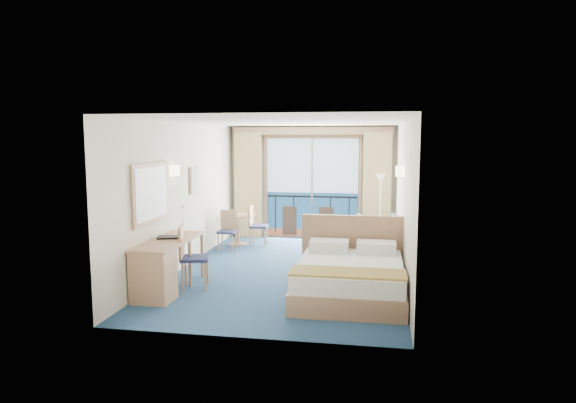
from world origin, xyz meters
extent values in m
plane|color=navy|center=(0.00, 0.00, 0.00)|extent=(6.50, 6.50, 0.00)
cube|color=beige|center=(0.00, 3.26, 1.35)|extent=(4.00, 0.02, 2.70)
cube|color=beige|center=(0.00, -3.26, 1.35)|extent=(4.00, 0.02, 2.70)
cube|color=beige|center=(-2.01, 0.00, 1.35)|extent=(0.02, 6.50, 2.70)
cube|color=beige|center=(2.01, 0.00, 1.35)|extent=(0.02, 6.50, 2.70)
cube|color=white|center=(0.00, 0.00, 2.71)|extent=(4.00, 6.50, 0.02)
cube|color=navy|center=(0.00, 3.22, 0.56)|extent=(2.20, 0.02, 1.08)
cube|color=#A7BDDB|center=(0.00, 3.22, 1.76)|extent=(2.20, 0.02, 1.32)
cube|color=brown|center=(0.00, 3.22, 0.10)|extent=(2.20, 0.02, 0.20)
cube|color=black|center=(0.00, 3.22, 1.00)|extent=(2.20, 0.02, 0.04)
cube|color=tan|center=(0.00, 3.21, 2.46)|extent=(2.36, 0.03, 0.12)
cube|color=tan|center=(-1.15, 3.21, 1.20)|extent=(0.06, 0.03, 2.40)
cube|color=tan|center=(1.15, 3.21, 1.20)|extent=(0.06, 0.03, 2.40)
cube|color=silver|center=(0.00, 3.21, 1.20)|extent=(0.05, 0.02, 2.40)
cube|color=#39251A|center=(0.35, 3.21, 0.40)|extent=(0.35, 0.02, 0.70)
cube|color=#39251A|center=(-0.55, 3.21, 0.40)|extent=(0.35, 0.02, 0.70)
cube|color=#39251A|center=(-0.05, 3.21, 0.30)|extent=(0.30, 0.02, 0.45)
cube|color=black|center=(-0.90, 3.22, 0.55)|extent=(0.02, 0.01, 0.90)
cube|color=black|center=(-0.45, 3.22, 0.55)|extent=(0.03, 0.01, 0.90)
cube|color=black|center=(0.00, 3.22, 0.55)|extent=(0.03, 0.01, 0.90)
cube|color=black|center=(0.45, 3.22, 0.55)|extent=(0.03, 0.01, 0.90)
cube|color=black|center=(0.90, 3.22, 0.55)|extent=(0.02, 0.01, 0.90)
cube|color=#D1BA73|center=(-1.55, 3.07, 1.28)|extent=(0.65, 0.22, 2.55)
cube|color=#D1BA73|center=(1.55, 3.07, 1.28)|extent=(0.65, 0.22, 2.55)
cube|color=tan|center=(0.00, 3.10, 2.58)|extent=(3.80, 0.25, 0.18)
cube|color=tan|center=(-1.98, -1.50, 1.55)|extent=(0.04, 1.25, 0.95)
cube|color=#B3BBC6|center=(-1.95, -1.50, 1.55)|extent=(0.01, 1.12, 0.82)
cube|color=tan|center=(-1.98, 0.45, 1.60)|extent=(0.03, 0.42, 0.52)
cube|color=#8E9C90|center=(-1.96, 0.45, 1.60)|extent=(0.01, 0.34, 0.44)
cylinder|color=#FCE7B0|center=(-1.94, -0.60, 1.85)|extent=(0.18, 0.18, 0.18)
cylinder|color=#FCE7B0|center=(1.94, -0.15, 1.85)|extent=(0.18, 0.18, 0.18)
cube|color=tan|center=(1.17, -1.47, 0.15)|extent=(1.62, 2.02, 0.30)
cube|color=silver|center=(1.17, -1.47, 0.43)|extent=(1.56, 1.96, 0.25)
cube|color=#A17F3E|center=(1.17, -2.13, 0.57)|extent=(1.60, 0.56, 0.03)
cube|color=silver|center=(0.79, -0.74, 0.65)|extent=(0.63, 0.40, 0.18)
cube|color=silver|center=(1.56, -0.74, 0.65)|extent=(0.63, 0.40, 0.18)
cube|color=tan|center=(1.17, -0.41, 0.56)|extent=(1.77, 0.06, 1.11)
cube|color=tan|center=(1.76, 0.19, 0.29)|extent=(0.44, 0.42, 0.58)
cube|color=white|center=(1.74, 0.21, 0.62)|extent=(0.18, 0.15, 0.08)
imported|color=#3F454D|center=(1.65, 1.97, 0.40)|extent=(1.08, 1.09, 0.79)
cylinder|color=silver|center=(1.63, 2.29, 0.02)|extent=(0.23, 0.23, 0.03)
cylinder|color=silver|center=(1.63, 2.29, 0.77)|extent=(0.02, 0.02, 1.54)
cone|color=beige|center=(1.63, 2.29, 1.54)|extent=(0.21, 0.21, 0.18)
cube|color=tan|center=(-1.69, -1.51, 0.79)|extent=(0.59, 1.72, 0.04)
cube|color=tan|center=(-1.69, -2.10, 0.38)|extent=(0.56, 0.52, 0.76)
cylinder|color=tan|center=(-1.96, -1.29, 0.38)|extent=(0.05, 0.05, 0.76)
cylinder|color=tan|center=(-1.43, -1.29, 0.38)|extent=(0.05, 0.05, 0.76)
cylinder|color=tan|center=(-1.96, -0.70, 0.38)|extent=(0.05, 0.05, 0.76)
cylinder|color=tan|center=(-1.43, -0.70, 0.38)|extent=(0.05, 0.05, 0.76)
cube|color=#20264C|center=(-1.31, -1.36, 0.49)|extent=(0.53, 0.53, 0.05)
cube|color=tan|center=(-1.52, -1.41, 0.76)|extent=(0.15, 0.44, 0.52)
cylinder|color=tan|center=(-1.10, -1.49, 0.23)|extent=(0.04, 0.04, 0.47)
cylinder|color=tan|center=(-1.19, -1.15, 0.23)|extent=(0.04, 0.04, 0.47)
cylinder|color=tan|center=(-1.44, -1.58, 0.23)|extent=(0.04, 0.04, 0.47)
cylinder|color=tan|center=(-1.53, -1.24, 0.23)|extent=(0.04, 0.04, 0.47)
cube|color=black|center=(-1.76, -1.37, 0.82)|extent=(0.40, 0.34, 0.03)
cylinder|color=silver|center=(-1.69, -0.86, 0.84)|extent=(0.12, 0.12, 0.02)
cylinder|color=silver|center=(-1.69, -0.86, 1.03)|extent=(0.02, 0.02, 0.40)
cone|color=beige|center=(-1.69, -0.86, 1.23)|extent=(0.11, 0.11, 0.10)
cylinder|color=tan|center=(-1.55, 2.07, 0.66)|extent=(0.76, 0.76, 0.04)
cylinder|color=tan|center=(-1.55, 2.07, 0.33)|extent=(0.08, 0.08, 0.66)
cylinder|color=tan|center=(-1.55, 2.07, 0.01)|extent=(0.42, 0.42, 0.03)
cube|color=#20264C|center=(-1.06, 2.09, 0.43)|extent=(0.41, 0.41, 0.05)
cube|color=tan|center=(-1.25, 2.07, 0.67)|extent=(0.06, 0.39, 0.46)
cylinder|color=tan|center=(-0.90, 1.94, 0.21)|extent=(0.03, 0.03, 0.41)
cylinder|color=tan|center=(-0.92, 2.25, 0.21)|extent=(0.03, 0.03, 0.41)
cylinder|color=tan|center=(-1.21, 1.92, 0.21)|extent=(0.03, 0.03, 0.41)
cylinder|color=tan|center=(-1.23, 2.23, 0.21)|extent=(0.03, 0.03, 0.41)
cube|color=#20264C|center=(-1.61, 1.40, 0.41)|extent=(0.38, 0.38, 0.04)
cube|color=tan|center=(-1.61, 1.58, 0.64)|extent=(0.37, 0.05, 0.44)
cylinder|color=tan|center=(-1.75, 1.25, 0.20)|extent=(0.03, 0.03, 0.40)
cylinder|color=tan|center=(-1.45, 1.26, 0.20)|extent=(0.03, 0.03, 0.40)
cylinder|color=tan|center=(-1.76, 1.55, 0.20)|extent=(0.03, 0.03, 0.40)
cylinder|color=tan|center=(-1.46, 1.55, 0.20)|extent=(0.03, 0.03, 0.40)
camera|label=1|loc=(1.54, -9.05, 2.41)|focal=32.00mm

